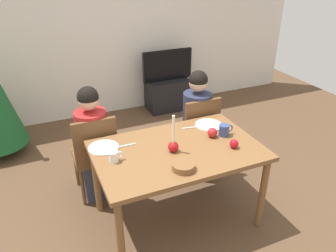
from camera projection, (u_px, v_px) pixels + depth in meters
ground_plane at (176, 216)px, 3.14m from camera, size 7.68×7.68×0.00m
back_wall at (99, 26)px, 4.65m from camera, size 6.40×0.10×2.60m
dining_table at (177, 157)px, 2.83m from camera, size 1.40×0.90×0.75m
chair_left at (95, 152)px, 3.18m from camera, size 0.40×0.40×0.90m
chair_right at (198, 130)px, 3.58m from camera, size 0.40×0.40×0.90m
person_left_child at (94, 146)px, 3.18m from camera, size 0.30×0.30×1.17m
person_right_child at (196, 124)px, 3.58m from camera, size 0.30×0.30×1.17m
tv_stand at (167, 94)px, 5.22m from camera, size 0.64×0.40×0.48m
tv at (167, 65)px, 5.00m from camera, size 0.79×0.05×0.46m
candle_centerpiece at (173, 144)px, 2.72m from camera, size 0.09×0.09×0.33m
plate_left at (104, 148)px, 2.79m from camera, size 0.26×0.26×0.01m
plate_right at (209, 125)px, 3.16m from camera, size 0.26×0.26×0.01m
mug_left at (114, 156)px, 2.60m from camera, size 0.12×0.08×0.09m
mug_right at (224, 130)px, 2.97m from camera, size 0.14×0.09×0.10m
fork_left at (125, 146)px, 2.83m from camera, size 0.18×0.01×0.01m
fork_right at (191, 128)px, 3.12m from camera, size 0.18×0.04×0.01m
bowl_walnuts at (183, 167)px, 2.51m from camera, size 0.18×0.18×0.05m
apple_near_candle at (212, 133)px, 2.95m from camera, size 0.09×0.09×0.09m
apple_by_left_plate at (234, 144)px, 2.79m from camera, size 0.08×0.08×0.08m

